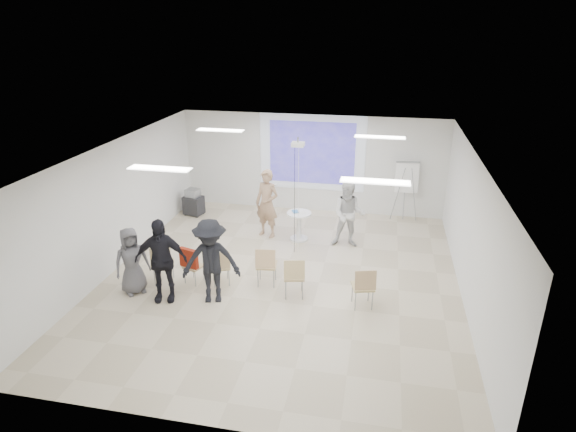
% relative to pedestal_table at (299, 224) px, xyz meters
% --- Properties ---
extents(floor, '(8.00, 9.00, 0.10)m').
position_rel_pedestal_table_xyz_m(floor, '(-0.02, -2.20, -0.50)').
color(floor, beige).
rests_on(floor, ground).
extents(ceiling, '(8.00, 9.00, 0.10)m').
position_rel_pedestal_table_xyz_m(ceiling, '(-0.02, -2.20, 2.60)').
color(ceiling, white).
rests_on(ceiling, wall_back).
extents(wall_back, '(8.00, 0.10, 3.00)m').
position_rel_pedestal_table_xyz_m(wall_back, '(-0.02, 2.35, 1.05)').
color(wall_back, silver).
rests_on(wall_back, floor).
extents(wall_left, '(0.10, 9.00, 3.00)m').
position_rel_pedestal_table_xyz_m(wall_left, '(-4.07, -2.20, 1.05)').
color(wall_left, silver).
rests_on(wall_left, floor).
extents(wall_right, '(0.10, 9.00, 3.00)m').
position_rel_pedestal_table_xyz_m(wall_right, '(4.03, -2.20, 1.05)').
color(wall_right, silver).
rests_on(wall_right, floor).
extents(projection_halo, '(3.20, 0.01, 2.30)m').
position_rel_pedestal_table_xyz_m(projection_halo, '(-0.02, 2.28, 1.40)').
color(projection_halo, silver).
rests_on(projection_halo, wall_back).
extents(projection_image, '(2.60, 0.01, 1.90)m').
position_rel_pedestal_table_xyz_m(projection_image, '(-0.02, 2.27, 1.40)').
color(projection_image, '#3B33AF').
rests_on(projection_image, wall_back).
extents(pedestal_table, '(0.87, 0.87, 0.82)m').
position_rel_pedestal_table_xyz_m(pedestal_table, '(0.00, 0.00, 0.00)').
color(pedestal_table, silver).
rests_on(pedestal_table, floor).
extents(player_left, '(0.91, 0.76, 2.14)m').
position_rel_pedestal_table_xyz_m(player_left, '(-0.90, 0.10, 0.62)').
color(player_left, tan).
rests_on(player_left, floor).
extents(player_right, '(0.97, 0.79, 1.97)m').
position_rel_pedestal_table_xyz_m(player_right, '(1.33, -0.11, 0.53)').
color(player_right, silver).
rests_on(player_right, floor).
extents(controller_left, '(0.08, 0.13, 0.04)m').
position_rel_pedestal_table_xyz_m(controller_left, '(-0.72, 0.35, 0.96)').
color(controller_left, silver).
rests_on(controller_left, player_left).
extents(controller_right, '(0.04, 0.12, 0.04)m').
position_rel_pedestal_table_xyz_m(controller_right, '(1.15, 0.14, 0.87)').
color(controller_right, white).
rests_on(controller_right, player_right).
extents(chair_far_left, '(0.56, 0.59, 0.95)m').
position_rel_pedestal_table_xyz_m(chair_far_left, '(-2.58, -2.96, 0.11)').
color(chair_far_left, tan).
rests_on(chair_far_left, floor).
extents(chair_left_mid, '(0.47, 0.49, 0.80)m').
position_rel_pedestal_table_xyz_m(chair_left_mid, '(-1.95, -2.81, 0.02)').
color(chair_left_mid, tan).
rests_on(chair_left_mid, floor).
extents(chair_left_inner, '(0.55, 0.56, 0.86)m').
position_rel_pedestal_table_xyz_m(chair_left_inner, '(-1.28, -2.74, 0.05)').
color(chair_left_inner, tan).
rests_on(chair_left_inner, floor).
extents(chair_center, '(0.49, 0.52, 0.95)m').
position_rel_pedestal_table_xyz_m(chair_center, '(-0.28, -2.56, 0.11)').
color(chair_center, tan).
rests_on(chair_center, floor).
extents(chair_right_inner, '(0.53, 0.56, 0.94)m').
position_rel_pedestal_table_xyz_m(chair_right_inner, '(0.42, -2.93, 0.10)').
color(chair_right_inner, tan).
rests_on(chair_right_inner, floor).
extents(chair_right_far, '(0.54, 0.56, 0.93)m').
position_rel_pedestal_table_xyz_m(chair_right_far, '(1.89, -3.07, 0.09)').
color(chair_right_far, tan).
rests_on(chair_right_far, floor).
extents(red_jacket, '(0.46, 0.23, 0.43)m').
position_rel_pedestal_table_xyz_m(red_jacket, '(-1.93, -2.96, 0.27)').
color(red_jacket, '#A62814').
rests_on(red_jacket, chair_left_mid).
extents(laptop, '(0.38, 0.34, 0.02)m').
position_rel_pedestal_table_xyz_m(laptop, '(-1.31, -2.65, 0.01)').
color(laptop, black).
rests_on(laptop, chair_left_inner).
extents(audience_left, '(1.36, 1.00, 2.12)m').
position_rel_pedestal_table_xyz_m(audience_left, '(-2.29, -3.54, 0.60)').
color(audience_left, black).
rests_on(audience_left, floor).
extents(audience_mid, '(1.51, 1.06, 2.11)m').
position_rel_pedestal_table_xyz_m(audience_mid, '(-1.25, -3.39, 0.60)').
color(audience_mid, black).
rests_on(audience_mid, floor).
extents(audience_outer, '(0.97, 0.97, 1.70)m').
position_rel_pedestal_table_xyz_m(audience_outer, '(-3.05, -3.39, 0.39)').
color(audience_outer, '#5E5D63').
rests_on(audience_outer, floor).
extents(flipchart_easel, '(0.78, 0.59, 1.82)m').
position_rel_pedestal_table_xyz_m(flipchart_easel, '(2.82, 1.99, 0.88)').
color(flipchart_easel, gray).
rests_on(flipchart_easel, floor).
extents(av_cart, '(0.63, 0.55, 0.83)m').
position_rel_pedestal_table_xyz_m(av_cart, '(-3.49, 1.18, -0.07)').
color(av_cart, black).
rests_on(av_cart, floor).
extents(ceiling_projector, '(0.30, 0.25, 3.00)m').
position_rel_pedestal_table_xyz_m(ceiling_projector, '(0.08, -0.71, 2.23)').
color(ceiling_projector, white).
rests_on(ceiling_projector, ceiling).
extents(fluor_panel_nw, '(1.20, 0.30, 0.02)m').
position_rel_pedestal_table_xyz_m(fluor_panel_nw, '(-2.02, -0.20, 2.52)').
color(fluor_panel_nw, white).
rests_on(fluor_panel_nw, ceiling).
extents(fluor_panel_ne, '(1.20, 0.30, 0.02)m').
position_rel_pedestal_table_xyz_m(fluor_panel_ne, '(1.98, -0.20, 2.52)').
color(fluor_panel_ne, white).
rests_on(fluor_panel_ne, ceiling).
extents(fluor_panel_sw, '(1.20, 0.30, 0.02)m').
position_rel_pedestal_table_xyz_m(fluor_panel_sw, '(-2.02, -3.70, 2.52)').
color(fluor_panel_sw, white).
rests_on(fluor_panel_sw, ceiling).
extents(fluor_panel_se, '(1.20, 0.30, 0.02)m').
position_rel_pedestal_table_xyz_m(fluor_panel_se, '(1.98, -3.70, 2.52)').
color(fluor_panel_se, white).
rests_on(fluor_panel_se, ceiling).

